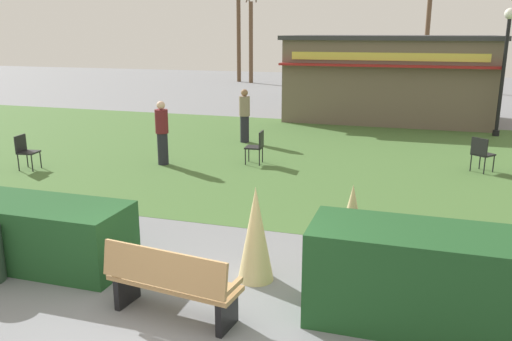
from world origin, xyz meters
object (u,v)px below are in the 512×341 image
object	(u,v)px
lamppost_far	(505,57)
cafe_chair_west	(481,152)
food_kiosk	(388,78)
parked_car_west_slot	(332,81)
tree_left_bg	(251,40)
tree_center_bg	(239,38)
person_standing	(162,133)
person_strolling	(245,115)
cafe_chair_center	(257,145)
tree_right_bg	(427,37)
park_bench	(171,283)
cafe_chair_north	(25,149)

from	to	relation	value
lamppost_far	cafe_chair_west	bearing A→B (deg)	-100.64
lamppost_far	food_kiosk	world-z (taller)	lamppost_far
parked_car_west_slot	tree_left_bg	size ratio (longest dim) A/B	0.66
parked_car_west_slot	tree_center_bg	distance (m)	9.05
food_kiosk	person_standing	distance (m)	10.87
food_kiosk	person_standing	size ratio (longest dim) A/B	4.73
person_strolling	person_standing	world-z (taller)	same
cafe_chair_west	person_standing	distance (m)	8.14
cafe_chair_center	person_strolling	world-z (taller)	person_strolling
tree_left_bg	tree_right_bg	xyz separation A→B (m)	(11.37, -0.14, 0.29)
lamppost_far	tree_center_bg	world-z (taller)	tree_center_bg
cafe_chair_center	food_kiosk	bearing A→B (deg)	72.41
tree_right_bg	tree_center_bg	size ratio (longest dim) A/B	1.05
cafe_chair_center	tree_left_bg	size ratio (longest dim) A/B	0.14
cafe_chair_west	person_standing	xyz separation A→B (m)	(-7.97, -1.64, 0.33)
parked_car_west_slot	tree_right_bg	size ratio (longest dim) A/B	0.60
person_standing	parked_car_west_slot	world-z (taller)	person_standing
park_bench	tree_left_bg	size ratio (longest dim) A/B	0.27
person_strolling	tree_left_bg	bearing A→B (deg)	139.67
park_bench	cafe_chair_west	size ratio (longest dim) A/B	1.97
person_standing	person_strolling	bearing A→B (deg)	119.00
food_kiosk	cafe_chair_west	bearing A→B (deg)	-70.36
cafe_chair_center	person_strolling	bearing A→B (deg)	115.28
food_kiosk	tree_left_bg	xyz separation A→B (m)	(-9.98, 13.02, 1.20)
person_standing	tree_left_bg	size ratio (longest dim) A/B	0.26
lamppost_far	cafe_chair_north	distance (m)	14.88
lamppost_far	tree_right_bg	xyz separation A→B (m)	(-2.42, 15.50, 0.51)
cafe_chair_north	tree_right_bg	world-z (taller)	tree_right_bg
food_kiosk	cafe_chair_north	size ratio (longest dim) A/B	8.97
tree_right_bg	tree_left_bg	bearing A→B (deg)	179.27
person_strolling	parked_car_west_slot	bearing A→B (deg)	121.14
lamppost_far	food_kiosk	bearing A→B (deg)	145.48
lamppost_far	cafe_chair_west	distance (m)	5.77
cafe_chair_north	tree_center_bg	size ratio (longest dim) A/B	0.13
tree_left_bg	tree_right_bg	distance (m)	11.37
food_kiosk	person_standing	xyz separation A→B (m)	(-5.15, -9.54, -0.79)
person_strolling	parked_car_west_slot	xyz separation A→B (m)	(0.32, 15.13, -0.22)
person_standing	cafe_chair_north	bearing A→B (deg)	-106.42
park_bench	tree_right_bg	distance (m)	29.64
food_kiosk	parked_car_west_slot	size ratio (longest dim) A/B	1.89
cafe_chair_west	park_bench	bearing A→B (deg)	-116.50
parked_car_west_slot	tree_center_bg	world-z (taller)	tree_center_bg
cafe_chair_center	parked_car_west_slot	distance (m)	17.76
cafe_chair_north	food_kiosk	bearing A→B (deg)	53.22
park_bench	parked_car_west_slot	world-z (taller)	parked_car_west_slot
cafe_chair_west	lamppost_far	bearing A→B (deg)	79.36
cafe_chair_north	tree_left_bg	distance (m)	24.25
person_strolling	parked_car_west_slot	size ratio (longest dim) A/B	0.40
lamppost_far	tree_right_bg	distance (m)	15.70
cafe_chair_west	cafe_chair_north	distance (m)	11.52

